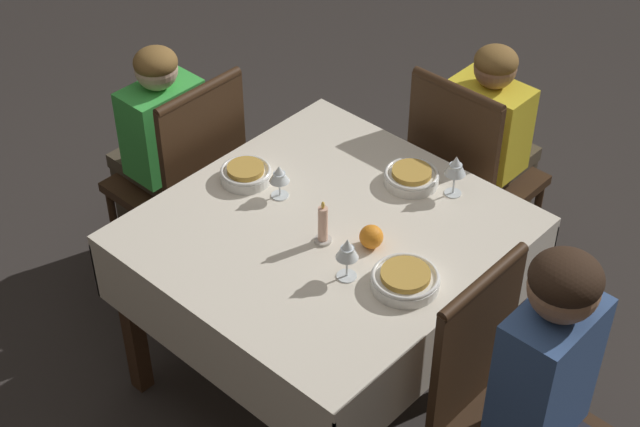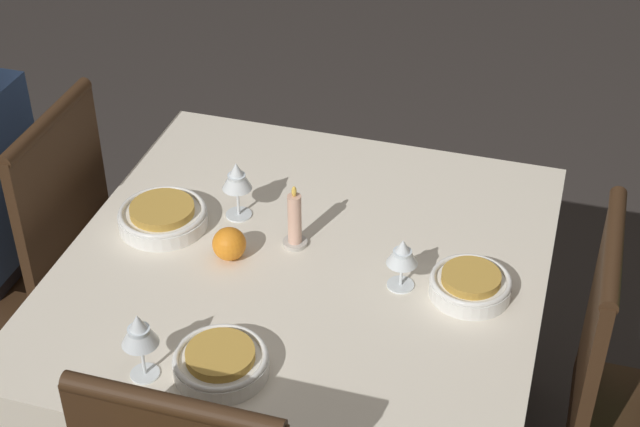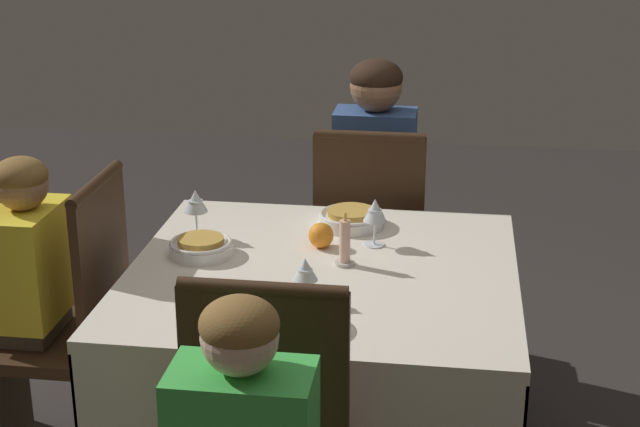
{
  "view_description": "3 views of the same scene",
  "coord_description": "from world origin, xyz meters",
  "px_view_note": "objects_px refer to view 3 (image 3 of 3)",
  "views": [
    {
      "loc": [
        -1.82,
        -1.65,
        2.8
      ],
      "look_at": [
        -0.08,
        -0.04,
        0.86
      ],
      "focal_mm": 55.0,
      "sensor_mm": 36.0,
      "label": 1
    },
    {
      "loc": [
        1.66,
        0.53,
        2.13
      ],
      "look_at": [
        -0.01,
        0.04,
        0.87
      ],
      "focal_mm": 55.0,
      "sensor_mm": 36.0,
      "label": 2
    },
    {
      "loc": [
        -0.36,
        2.6,
        1.84
      ],
      "look_at": [
        0.01,
        0.0,
        0.9
      ],
      "focal_mm": 55.0,
      "sensor_mm": 36.0,
      "label": 3
    }
  ],
  "objects_px": {
    "dining_table": "(322,298)",
    "wine_glass_east": "(196,203)",
    "orange_fruit": "(321,235)",
    "chair_south": "(371,240)",
    "bowl_east": "(201,246)",
    "wine_glass_south": "(375,212)",
    "bowl_north": "(303,317)",
    "person_child_yellow": "(15,299)",
    "bowl_south": "(351,218)",
    "person_adult_denim": "(375,189)",
    "candle_centerpiece": "(345,245)",
    "wine_glass_north": "(305,271)",
    "chair_east": "(69,314)"
  },
  "relations": [
    {
      "from": "wine_glass_north",
      "to": "candle_centerpiece",
      "type": "xyz_separation_m",
      "value": [
        -0.08,
        -0.27,
        -0.03
      ]
    },
    {
      "from": "wine_glass_south",
      "to": "wine_glass_north",
      "type": "height_order",
      "value": "wine_glass_south"
    },
    {
      "from": "person_child_yellow",
      "to": "chair_east",
      "type": "bearing_deg",
      "value": 90.0
    },
    {
      "from": "wine_glass_south",
      "to": "wine_glass_north",
      "type": "relative_size",
      "value": 1.2
    },
    {
      "from": "person_adult_denim",
      "to": "wine_glass_south",
      "type": "relative_size",
      "value": 7.79
    },
    {
      "from": "wine_glass_east",
      "to": "bowl_north",
      "type": "xyz_separation_m",
      "value": [
        -0.43,
        0.58,
        -0.09
      ]
    },
    {
      "from": "bowl_east",
      "to": "person_adult_denim",
      "type": "bearing_deg",
      "value": -117.05
    },
    {
      "from": "dining_table",
      "to": "bowl_east",
      "type": "relative_size",
      "value": 5.87
    },
    {
      "from": "person_child_yellow",
      "to": "candle_centerpiece",
      "type": "bearing_deg",
      "value": 91.51
    },
    {
      "from": "wine_glass_south",
      "to": "wine_glass_east",
      "type": "distance_m",
      "value": 0.56
    },
    {
      "from": "person_child_yellow",
      "to": "wine_glass_north",
      "type": "height_order",
      "value": "person_child_yellow"
    },
    {
      "from": "chair_east",
      "to": "wine_glass_east",
      "type": "relative_size",
      "value": 6.2
    },
    {
      "from": "chair_south",
      "to": "wine_glass_south",
      "type": "distance_m",
      "value": 0.65
    },
    {
      "from": "dining_table",
      "to": "wine_glass_south",
      "type": "distance_m",
      "value": 0.32
    },
    {
      "from": "person_adult_denim",
      "to": "wine_glass_south",
      "type": "distance_m",
      "value": 0.75
    },
    {
      "from": "chair_south",
      "to": "person_child_yellow",
      "type": "distance_m",
      "value": 1.29
    },
    {
      "from": "dining_table",
      "to": "bowl_north",
      "type": "distance_m",
      "value": 0.4
    },
    {
      "from": "chair_east",
      "to": "bowl_south",
      "type": "height_order",
      "value": "chair_east"
    },
    {
      "from": "orange_fruit",
      "to": "chair_south",
      "type": "bearing_deg",
      "value": -99.49
    },
    {
      "from": "chair_south",
      "to": "bowl_east",
      "type": "height_order",
      "value": "chair_south"
    },
    {
      "from": "wine_glass_east",
      "to": "bowl_north",
      "type": "height_order",
      "value": "wine_glass_east"
    },
    {
      "from": "bowl_east",
      "to": "wine_glass_north",
      "type": "height_order",
      "value": "wine_glass_north"
    },
    {
      "from": "dining_table",
      "to": "person_adult_denim",
      "type": "height_order",
      "value": "person_adult_denim"
    },
    {
      "from": "bowl_south",
      "to": "candle_centerpiece",
      "type": "height_order",
      "value": "candle_centerpiece"
    },
    {
      "from": "dining_table",
      "to": "person_adult_denim",
      "type": "bearing_deg",
      "value": -94.5
    },
    {
      "from": "chair_east",
      "to": "wine_glass_south",
      "type": "relative_size",
      "value": 6.42
    },
    {
      "from": "person_adult_denim",
      "to": "orange_fruit",
      "type": "xyz_separation_m",
      "value": [
        0.1,
        0.77,
        0.1
      ]
    },
    {
      "from": "person_adult_denim",
      "to": "bowl_north",
      "type": "relative_size",
      "value": 6.57
    },
    {
      "from": "chair_east",
      "to": "person_child_yellow",
      "type": "distance_m",
      "value": 0.18
    },
    {
      "from": "chair_south",
      "to": "bowl_north",
      "type": "height_order",
      "value": "chair_south"
    },
    {
      "from": "bowl_north",
      "to": "wine_glass_north",
      "type": "xyz_separation_m",
      "value": [
        0.02,
        -0.15,
        0.06
      ]
    },
    {
      "from": "dining_table",
      "to": "person_child_yellow",
      "type": "height_order",
      "value": "person_child_yellow"
    },
    {
      "from": "chair_south",
      "to": "wine_glass_east",
      "type": "relative_size",
      "value": 6.2
    },
    {
      "from": "person_adult_denim",
      "to": "person_child_yellow",
      "type": "bearing_deg",
      "value": 41.53
    },
    {
      "from": "chair_east",
      "to": "wine_glass_east",
      "type": "xyz_separation_m",
      "value": [
        -0.37,
        -0.19,
        0.32
      ]
    },
    {
      "from": "chair_south",
      "to": "person_child_yellow",
      "type": "height_order",
      "value": "person_child_yellow"
    },
    {
      "from": "bowl_north",
      "to": "dining_table",
      "type": "bearing_deg",
      "value": -89.59
    },
    {
      "from": "dining_table",
      "to": "person_child_yellow",
      "type": "bearing_deg",
      "value": -0.69
    },
    {
      "from": "wine_glass_south",
      "to": "bowl_north",
      "type": "relative_size",
      "value": 0.84
    },
    {
      "from": "person_adult_denim",
      "to": "bowl_east",
      "type": "height_order",
      "value": "person_adult_denim"
    },
    {
      "from": "chair_east",
      "to": "dining_table",
      "type": "bearing_deg",
      "value": 89.15
    },
    {
      "from": "candle_centerpiece",
      "to": "bowl_south",
      "type": "bearing_deg",
      "value": -87.04
    },
    {
      "from": "person_adult_denim",
      "to": "bowl_east",
      "type": "relative_size",
      "value": 6.14
    },
    {
      "from": "bowl_north",
      "to": "person_adult_denim",
      "type": "bearing_deg",
      "value": -93.08
    },
    {
      "from": "chair_east",
      "to": "person_adult_denim",
      "type": "height_order",
      "value": "person_adult_denim"
    },
    {
      "from": "bowl_south",
      "to": "person_adult_denim",
      "type": "bearing_deg",
      "value": -92.98
    },
    {
      "from": "dining_table",
      "to": "bowl_east",
      "type": "height_order",
      "value": "bowl_east"
    },
    {
      "from": "dining_table",
      "to": "wine_glass_east",
      "type": "distance_m",
      "value": 0.51
    },
    {
      "from": "chair_east",
      "to": "bowl_east",
      "type": "height_order",
      "value": "chair_east"
    },
    {
      "from": "chair_south",
      "to": "wine_glass_south",
      "type": "bearing_deg",
      "value": 96.01
    }
  ]
}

